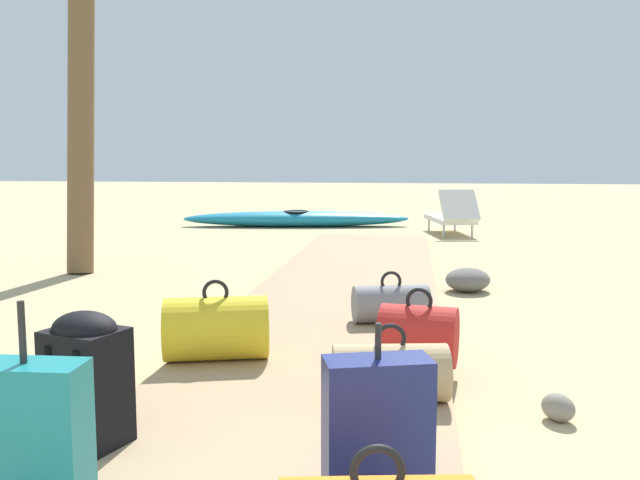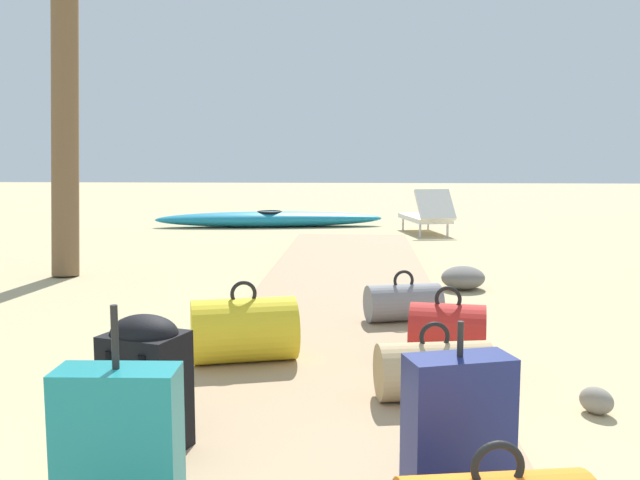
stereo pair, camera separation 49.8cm
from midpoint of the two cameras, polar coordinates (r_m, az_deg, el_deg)
name	(u,v)px [view 2 (the right image)]	position (r m, az deg, el deg)	size (l,w,h in m)	color
ground_plane	(340,339)	(5.20, -1.09, -8.13)	(60.00, 60.00, 0.00)	tan
boardwalk	(344,304)	(6.20, -0.34, -5.29)	(1.72, 10.37, 0.08)	tan
suitcase_teal	(119,452)	(2.58, -21.75, -15.96)	(0.41, 0.20, 0.79)	#197A7F
duffel_bag_grey	(403,302)	(5.40, 4.22, -5.13)	(0.62, 0.42, 0.40)	slate
duffel_bag_tan	(434,370)	(3.71, 5.48, -10.64)	(0.64, 0.40, 0.41)	tan
backpack_black	(145,380)	(3.19, -18.58, -10.86)	(0.39, 0.35, 0.60)	black
suitcase_navy	(458,424)	(2.72, 5.99, -14.83)	(0.43, 0.29, 0.66)	navy
duffel_bag_yellow	(244,330)	(4.39, -9.52, -7.30)	(0.72, 0.55, 0.51)	gold
duffel_bag_red	(447,333)	(4.34, 7.16, -7.61)	(0.51, 0.44, 0.48)	red
lounge_chair	(427,215)	(12.19, 7.62, 2.04)	(0.89, 1.63, 0.79)	white
kayak	(270,219)	(13.35, -5.21, 1.72)	(4.39, 1.31, 0.31)	teal
rock_right_far	(463,278)	(7.18, 9.72, -3.08)	(0.43, 0.47, 0.23)	slate
rock_right_near	(596,401)	(3.93, 18.32, -12.43)	(0.19, 0.14, 0.14)	gray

